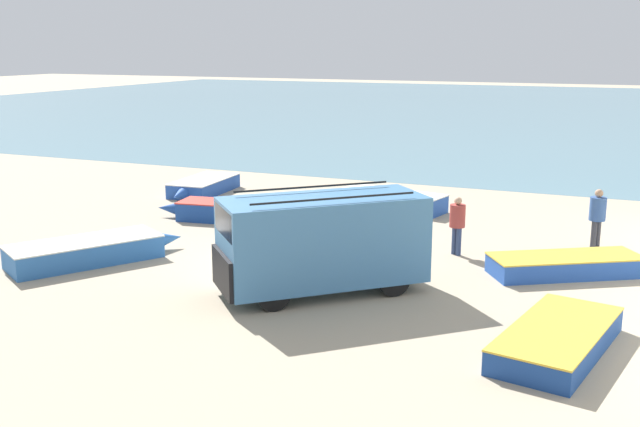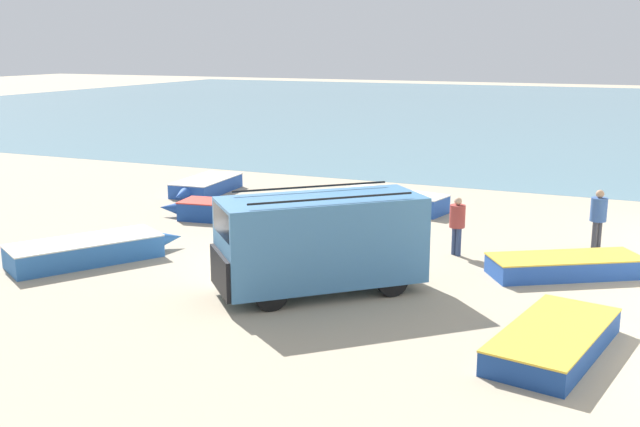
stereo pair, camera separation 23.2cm
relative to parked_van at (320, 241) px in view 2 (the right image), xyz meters
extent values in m
plane|color=tan|center=(-2.02, 2.63, -1.29)|extent=(200.00, 200.00, 0.00)
cube|color=slate|center=(-2.02, 54.63, -1.28)|extent=(120.00, 80.00, 0.01)
cube|color=teal|center=(0.02, 0.02, 0.03)|extent=(4.84, 4.70, 2.06)
cube|color=black|center=(-1.78, -1.66, -0.54)|extent=(1.29, 1.37, 0.93)
cube|color=#1E232D|center=(-1.72, -1.61, 0.65)|extent=(1.20, 1.28, 0.66)
cylinder|color=black|center=(-0.50, -1.61, -0.90)|extent=(0.71, 0.68, 0.77)
cylinder|color=black|center=(-1.64, -0.39, -0.90)|extent=(0.71, 0.68, 0.77)
cylinder|color=black|center=(1.68, 0.43, -0.90)|extent=(0.71, 0.68, 0.77)
cylinder|color=black|center=(0.54, 1.65, -0.90)|extent=(0.71, 0.68, 0.77)
cylinder|color=black|center=(0.53, -0.53, 1.18)|extent=(2.93, 2.74, 0.05)
cylinder|color=black|center=(-0.49, 0.57, 1.18)|extent=(2.93, 2.74, 0.05)
cube|color=#2D66AD|center=(-6.95, -0.26, -0.99)|extent=(3.37, 4.23, 0.60)
cone|color=#2D66AD|center=(-5.69, 1.84, -0.99)|extent=(0.94, 1.05, 0.57)
cube|color=silver|center=(-6.95, -0.26, -0.76)|extent=(1.31, 0.89, 0.05)
cube|color=silver|center=(-6.95, -0.26, -0.67)|extent=(3.41, 4.27, 0.04)
cube|color=navy|center=(5.63, -1.51, -1.05)|extent=(2.28, 3.97, 0.47)
cone|color=navy|center=(6.07, 0.73, -1.05)|extent=(0.59, 0.89, 0.44)
cube|color=gold|center=(5.63, -1.51, -0.88)|extent=(1.48, 0.48, 0.05)
cube|color=gold|center=(5.63, -1.51, -0.80)|extent=(2.30, 4.01, 0.04)
cube|color=#234CA3|center=(-1.24, 9.57, -0.98)|extent=(3.99, 2.06, 0.62)
cone|color=#234CA3|center=(-3.51, 10.05, -0.98)|extent=(0.94, 0.75, 0.59)
cube|color=silver|center=(-1.24, 9.57, -0.73)|extent=(0.44, 1.20, 0.05)
cube|color=silver|center=(-1.24, 9.57, -0.65)|extent=(4.03, 2.08, 0.04)
cube|color=#234CA3|center=(-9.19, 9.54, -1.01)|extent=(1.80, 3.45, 0.54)
cone|color=#234CA3|center=(-9.05, 7.50, -1.01)|extent=(0.56, 0.77, 0.51)
cube|color=silver|center=(-9.19, 9.54, -0.81)|extent=(1.47, 0.30, 0.05)
cube|color=silver|center=(-9.19, 9.54, -0.72)|extent=(1.82, 3.49, 0.04)
cube|color=navy|center=(-5.34, 5.73, -0.98)|extent=(4.49, 1.86, 0.61)
cone|color=navy|center=(-7.97, 5.36, -0.98)|extent=(1.03, 0.70, 0.58)
cube|color=#B22D23|center=(-5.34, 5.73, -0.74)|extent=(0.36, 1.18, 0.05)
cube|color=#B22D23|center=(-5.34, 5.73, -0.66)|extent=(4.53, 1.88, 0.04)
cube|color=#234CA3|center=(5.29, 3.77, -1.04)|extent=(3.99, 3.17, 0.48)
cube|color=gold|center=(5.29, 3.77, -0.87)|extent=(0.81, 1.14, 0.05)
cube|color=gold|center=(5.29, 3.77, -0.78)|extent=(4.03, 3.20, 0.04)
cylinder|color=navy|center=(2.31, 4.49, -0.88)|extent=(0.15, 0.15, 0.81)
cylinder|color=navy|center=(2.17, 4.58, -0.88)|extent=(0.15, 0.15, 0.81)
cylinder|color=#993833|center=(2.24, 4.54, -0.15)|extent=(0.44, 0.44, 0.64)
sphere|color=tan|center=(2.24, 4.54, 0.28)|extent=(0.22, 0.22, 0.22)
cylinder|color=#38383D|center=(5.80, 6.64, -0.85)|extent=(0.16, 0.16, 0.87)
cylinder|color=#38383D|center=(5.90, 6.79, -0.85)|extent=(0.16, 0.16, 0.87)
cylinder|color=#335189|center=(5.85, 6.71, -0.08)|extent=(0.47, 0.47, 0.69)
sphere|color=tan|center=(5.85, 6.71, 0.38)|extent=(0.23, 0.23, 0.23)
camera|label=1|loc=(6.72, -15.90, 4.60)|focal=42.00mm
camera|label=2|loc=(6.93, -15.80, 4.60)|focal=42.00mm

